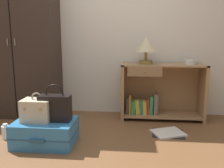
{
  "coord_description": "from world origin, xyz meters",
  "views": [
    {
      "loc": [
        0.4,
        -1.93,
        1.08
      ],
      "look_at": [
        0.15,
        0.81,
        0.55
      ],
      "focal_mm": 37.73,
      "sensor_mm": 36.0,
      "label": 1
    }
  ],
  "objects_px": {
    "bookshelf": "(158,92)",
    "wardrobe": "(20,42)",
    "train_case": "(37,110)",
    "open_book_on_floor": "(168,133)",
    "suitcase_large": "(46,132)",
    "handbag": "(55,107)",
    "bowl": "(191,62)",
    "table_lamp": "(146,46)",
    "bottle": "(6,132)"
  },
  "relations": [
    {
      "from": "wardrobe",
      "to": "table_lamp",
      "type": "bearing_deg",
      "value": 0.45
    },
    {
      "from": "bowl",
      "to": "open_book_on_floor",
      "type": "xyz_separation_m",
      "value": [
        -0.33,
        -0.53,
        -0.77
      ]
    },
    {
      "from": "wardrobe",
      "to": "bottle",
      "type": "height_order",
      "value": "wardrobe"
    },
    {
      "from": "table_lamp",
      "to": "open_book_on_floor",
      "type": "bearing_deg",
      "value": -64.94
    },
    {
      "from": "bookshelf",
      "to": "open_book_on_floor",
      "type": "distance_m",
      "value": 0.67
    },
    {
      "from": "wardrobe",
      "to": "train_case",
      "type": "distance_m",
      "value": 1.28
    },
    {
      "from": "bookshelf",
      "to": "table_lamp",
      "type": "xyz_separation_m",
      "value": [
        -0.18,
        -0.03,
        0.63
      ]
    },
    {
      "from": "bookshelf",
      "to": "wardrobe",
      "type": "bearing_deg",
      "value": -178.6
    },
    {
      "from": "suitcase_large",
      "to": "bookshelf",
      "type": "bearing_deg",
      "value": 37.66
    },
    {
      "from": "table_lamp",
      "to": "bottle",
      "type": "height_order",
      "value": "table_lamp"
    },
    {
      "from": "table_lamp",
      "to": "wardrobe",
      "type": "bearing_deg",
      "value": -179.55
    },
    {
      "from": "train_case",
      "to": "open_book_on_floor",
      "type": "distance_m",
      "value": 1.48
    },
    {
      "from": "table_lamp",
      "to": "open_book_on_floor",
      "type": "xyz_separation_m",
      "value": [
        0.25,
        -0.53,
        -0.99
      ]
    },
    {
      "from": "suitcase_large",
      "to": "bottle",
      "type": "height_order",
      "value": "suitcase_large"
    },
    {
      "from": "table_lamp",
      "to": "handbag",
      "type": "height_order",
      "value": "table_lamp"
    },
    {
      "from": "table_lamp",
      "to": "bowl",
      "type": "distance_m",
      "value": 0.62
    },
    {
      "from": "wardrobe",
      "to": "train_case",
      "type": "bearing_deg",
      "value": -57.36
    },
    {
      "from": "handbag",
      "to": "wardrobe",
      "type": "bearing_deg",
      "value": 130.64
    },
    {
      "from": "bowl",
      "to": "suitcase_large",
      "type": "bearing_deg",
      "value": -150.61
    },
    {
      "from": "bottle",
      "to": "bookshelf",
      "type": "bearing_deg",
      "value": 26.76
    },
    {
      "from": "suitcase_large",
      "to": "train_case",
      "type": "height_order",
      "value": "train_case"
    },
    {
      "from": "wardrobe",
      "to": "handbag",
      "type": "height_order",
      "value": "wardrobe"
    },
    {
      "from": "open_book_on_floor",
      "to": "bowl",
      "type": "bearing_deg",
      "value": 58.2
    },
    {
      "from": "wardrobe",
      "to": "open_book_on_floor",
      "type": "height_order",
      "value": "wardrobe"
    },
    {
      "from": "wardrobe",
      "to": "bookshelf",
      "type": "bearing_deg",
      "value": 1.4
    },
    {
      "from": "bowl",
      "to": "train_case",
      "type": "relative_size",
      "value": 0.48
    },
    {
      "from": "bowl",
      "to": "handbag",
      "type": "relative_size",
      "value": 0.37
    },
    {
      "from": "suitcase_large",
      "to": "train_case",
      "type": "bearing_deg",
      "value": -179.69
    },
    {
      "from": "wardrobe",
      "to": "bowl",
      "type": "relative_size",
      "value": 14.64
    },
    {
      "from": "wardrobe",
      "to": "suitcase_large",
      "type": "distance_m",
      "value": 1.45
    },
    {
      "from": "wardrobe",
      "to": "suitcase_large",
      "type": "relative_size",
      "value": 3.36
    },
    {
      "from": "bookshelf",
      "to": "bowl",
      "type": "bearing_deg",
      "value": -5.36
    },
    {
      "from": "bottle",
      "to": "bowl",
      "type": "bearing_deg",
      "value": 21.46
    },
    {
      "from": "bookshelf",
      "to": "table_lamp",
      "type": "height_order",
      "value": "table_lamp"
    },
    {
      "from": "bookshelf",
      "to": "train_case",
      "type": "relative_size",
      "value": 3.71
    },
    {
      "from": "train_case",
      "to": "handbag",
      "type": "bearing_deg",
      "value": 6.43
    },
    {
      "from": "wardrobe",
      "to": "bookshelf",
      "type": "xyz_separation_m",
      "value": [
        1.9,
        0.05,
        -0.68
      ]
    },
    {
      "from": "handbag",
      "to": "bowl",
      "type": "bearing_deg",
      "value": 30.53
    },
    {
      "from": "bowl",
      "to": "suitcase_large",
      "type": "distance_m",
      "value": 1.99
    },
    {
      "from": "table_lamp",
      "to": "handbag",
      "type": "xyz_separation_m",
      "value": [
        -0.95,
        -0.91,
        -0.6
      ]
    },
    {
      "from": "train_case",
      "to": "bowl",
      "type": "bearing_deg",
      "value": 28.33
    },
    {
      "from": "suitcase_large",
      "to": "train_case",
      "type": "xyz_separation_m",
      "value": [
        -0.07,
        -0.0,
        0.24
      ]
    },
    {
      "from": "bottle",
      "to": "handbag",
      "type": "bearing_deg",
      "value": -6.5
    },
    {
      "from": "table_lamp",
      "to": "bowl",
      "type": "bearing_deg",
      "value": -0.42
    },
    {
      "from": "train_case",
      "to": "open_book_on_floor",
      "type": "height_order",
      "value": "train_case"
    },
    {
      "from": "train_case",
      "to": "bookshelf",
      "type": "bearing_deg",
      "value": 36.08
    },
    {
      "from": "bowl",
      "to": "open_book_on_floor",
      "type": "distance_m",
      "value": 0.99
    },
    {
      "from": "handbag",
      "to": "bottle",
      "type": "distance_m",
      "value": 0.67
    },
    {
      "from": "handbag",
      "to": "train_case",
      "type": "bearing_deg",
      "value": -173.57
    },
    {
      "from": "wardrobe",
      "to": "bowl",
      "type": "height_order",
      "value": "wardrobe"
    }
  ]
}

